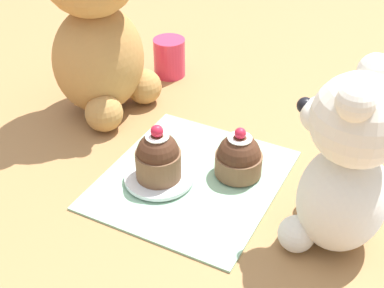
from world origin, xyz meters
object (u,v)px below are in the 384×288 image
at_px(teddy_bear_cream, 346,166).
at_px(saucer_plate, 159,177).
at_px(cupcake_near_cream_bear, 239,158).
at_px(cupcake_near_tan_bear, 158,157).
at_px(teaspoon, 368,142).
at_px(juice_glass, 169,57).
at_px(teddy_bear_tan, 97,20).

relative_size(teddy_bear_cream, saucer_plate, 2.43).
bearing_deg(teddy_bear_cream, cupcake_near_cream_bear, -108.23).
height_order(saucer_plate, cupcake_near_tan_bear, cupcake_near_tan_bear).
height_order(cupcake_near_cream_bear, teaspoon, cupcake_near_cream_bear).
height_order(teddy_bear_cream, teaspoon, teddy_bear_cream).
bearing_deg(cupcake_near_cream_bear, teaspoon, 138.17).
bearing_deg(cupcake_near_tan_bear, saucer_plate, 104.04).
bearing_deg(cupcake_near_cream_bear, juice_glass, -133.24).
height_order(cupcake_near_cream_bear, juice_glass, cupcake_near_cream_bear).
xyz_separation_m(teddy_bear_cream, juice_glass, (-0.25, -0.35, -0.07)).
bearing_deg(juice_glass, teddy_bear_tan, -14.27).
relative_size(teddy_bear_cream, juice_glass, 3.30).
distance_m(teddy_bear_tan, cupcake_near_cream_bear, 0.28).
height_order(cupcake_near_tan_bear, juice_glass, cupcake_near_tan_bear).
bearing_deg(cupcake_near_tan_bear, teddy_bear_tan, -126.01).
xyz_separation_m(cupcake_near_tan_bear, teaspoon, (-0.21, 0.21, -0.04)).
relative_size(teddy_bear_cream, teaspoon, 1.79).
bearing_deg(cupcake_near_tan_bear, teddy_bear_cream, 91.37).
relative_size(cupcake_near_cream_bear, juice_glass, 1.05).
distance_m(teddy_bear_cream, juice_glass, 0.43).
xyz_separation_m(saucer_plate, juice_glass, (-0.26, -0.13, 0.02)).
bearing_deg(teddy_bear_tan, teddy_bear_cream, -100.06).
distance_m(teddy_bear_tan, juice_glass, 0.18).
bearing_deg(teaspoon, saucer_plate, 124.41).
height_order(cupcake_near_cream_bear, saucer_plate, cupcake_near_cream_bear).
bearing_deg(teddy_bear_cream, juice_glass, -122.96).
distance_m(teddy_bear_tan, cupcake_near_tan_bear, 0.23).
xyz_separation_m(teddy_bear_tan, saucer_plate, (0.12, 0.16, -0.13)).
bearing_deg(teaspoon, teddy_bear_cream, 171.42).
bearing_deg(saucer_plate, teaspoon, 133.79).
distance_m(teddy_bear_cream, teaspoon, 0.22).
height_order(teddy_bear_cream, teddy_bear_tan, teddy_bear_tan).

